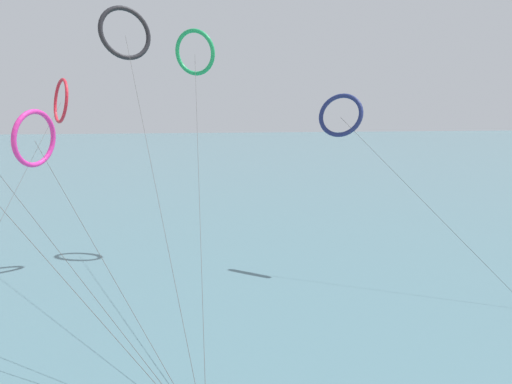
{
  "coord_description": "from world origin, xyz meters",
  "views": [
    {
      "loc": [
        -3.38,
        -4.96,
        13.11
      ],
      "look_at": [
        0.0,
        20.73,
        8.0
      ],
      "focal_mm": 31.13,
      "sensor_mm": 36.0,
      "label": 1
    }
  ],
  "objects_px": {
    "kite_crimson": "(61,101)",
    "kite_navy": "(341,115)",
    "kite_magenta": "(35,139)",
    "kite_charcoal": "(125,33)",
    "kite_emerald": "(195,53)"
  },
  "relations": [
    {
      "from": "kite_navy",
      "to": "kite_emerald",
      "type": "distance_m",
      "value": 13.86
    },
    {
      "from": "kite_crimson",
      "to": "kite_navy",
      "type": "height_order",
      "value": "kite_crimson"
    },
    {
      "from": "kite_charcoal",
      "to": "kite_navy",
      "type": "relative_size",
      "value": 1.69
    },
    {
      "from": "kite_charcoal",
      "to": "kite_crimson",
      "type": "xyz_separation_m",
      "value": [
        -7.41,
        7.57,
        -5.17
      ]
    },
    {
      "from": "kite_magenta",
      "to": "kite_emerald",
      "type": "relative_size",
      "value": 0.53
    },
    {
      "from": "kite_navy",
      "to": "kite_emerald",
      "type": "bearing_deg",
      "value": -173.51
    },
    {
      "from": "kite_navy",
      "to": "kite_magenta",
      "type": "distance_m",
      "value": 21.6
    },
    {
      "from": "kite_crimson",
      "to": "kite_navy",
      "type": "distance_m",
      "value": 26.49
    },
    {
      "from": "kite_charcoal",
      "to": "kite_crimson",
      "type": "bearing_deg",
      "value": 105.07
    },
    {
      "from": "kite_crimson",
      "to": "kite_navy",
      "type": "bearing_deg",
      "value": 35.13
    },
    {
      "from": "kite_charcoal",
      "to": "kite_navy",
      "type": "height_order",
      "value": "kite_charcoal"
    },
    {
      "from": "kite_charcoal",
      "to": "kite_emerald",
      "type": "height_order",
      "value": "kite_charcoal"
    },
    {
      "from": "kite_charcoal",
      "to": "kite_magenta",
      "type": "height_order",
      "value": "kite_charcoal"
    },
    {
      "from": "kite_charcoal",
      "to": "kite_magenta",
      "type": "xyz_separation_m",
      "value": [
        -4.03,
        -10.02,
        -7.47
      ]
    },
    {
      "from": "kite_charcoal",
      "to": "kite_emerald",
      "type": "relative_size",
      "value": 0.9
    }
  ]
}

